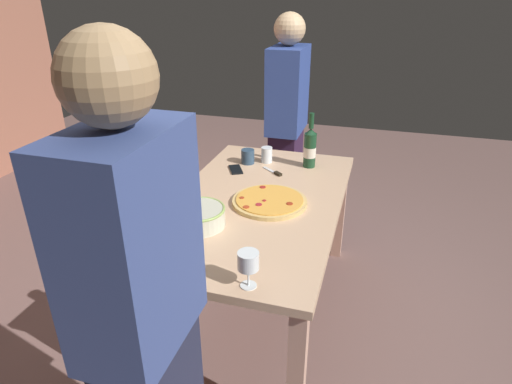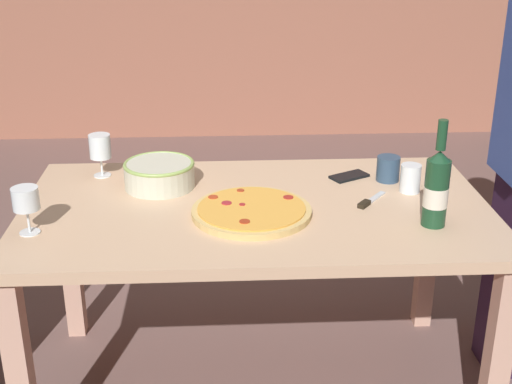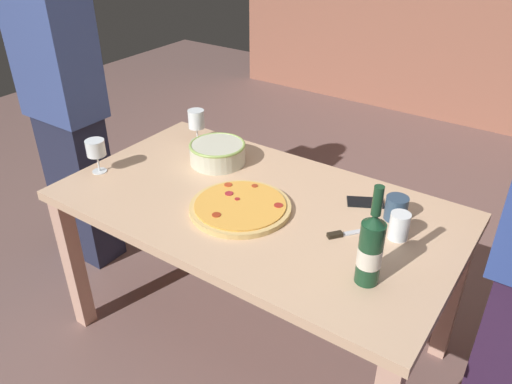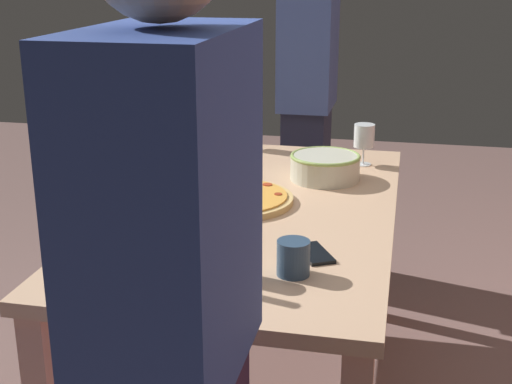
{
  "view_description": "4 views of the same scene",
  "coord_description": "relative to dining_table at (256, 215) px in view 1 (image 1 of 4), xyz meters",
  "views": [
    {
      "loc": [
        -2.0,
        -0.6,
        1.8
      ],
      "look_at": [
        0.0,
        0.0,
        0.8
      ],
      "focal_mm": 30.28,
      "sensor_mm": 36.0,
      "label": 1
    },
    {
      "loc": [
        -0.11,
        -2.2,
        1.7
      ],
      "look_at": [
        0.0,
        0.0,
        0.8
      ],
      "focal_mm": 49.16,
      "sensor_mm": 36.0,
      "label": 2
    },
    {
      "loc": [
        0.97,
        -1.41,
        1.83
      ],
      "look_at": [
        0.0,
        0.0,
        0.8
      ],
      "focal_mm": 35.35,
      "sensor_mm": 36.0,
      "label": 3
    },
    {
      "loc": [
        2.15,
        0.46,
        1.52
      ],
      "look_at": [
        0.0,
        0.0,
        0.8
      ],
      "focal_mm": 49.72,
      "sensor_mm": 36.0,
      "label": 4
    }
  ],
  "objects": [
    {
      "name": "person_guest_left",
      "position": [
        1.08,
        0.08,
        0.18
      ],
      "size": [
        0.42,
        0.24,
        1.64
      ],
      "rotation": [
        0.0,
        0.0,
        -3.07
      ],
      "color": "#311C39",
      "rests_on": "ground"
    },
    {
      "name": "cup_amber",
      "position": [
        0.5,
        0.21,
        0.14
      ],
      "size": [
        0.09,
        0.09,
        0.09
      ],
      "primitive_type": "cylinder",
      "color": "#2D455E",
      "rests_on": "dining_table"
    },
    {
      "name": "pizza_knife",
      "position": [
        0.39,
        -0.0,
        0.1
      ],
      "size": [
        0.13,
        0.15,
        0.02
      ],
      "color": "silver",
      "rests_on": "dining_table"
    },
    {
      "name": "cup_ceramic",
      "position": [
        0.56,
        0.09,
        0.14
      ],
      "size": [
        0.07,
        0.07,
        0.1
      ],
      "primitive_type": "cylinder",
      "color": "white",
      "rests_on": "dining_table"
    },
    {
      "name": "cell_phone",
      "position": [
        0.36,
        0.24,
        0.1
      ],
      "size": [
        0.16,
        0.13,
        0.01
      ],
      "primitive_type": "cube",
      "rotation": [
        0.0,
        0.0,
        2.07
      ],
      "color": "black",
      "rests_on": "dining_table"
    },
    {
      "name": "wine_glass_near_pizza",
      "position": [
        -0.57,
        0.31,
        0.2
      ],
      "size": [
        0.08,
        0.08,
        0.16
      ],
      "color": "white",
      "rests_on": "dining_table"
    },
    {
      "name": "serving_bowl",
      "position": [
        -0.34,
        0.19,
        0.14
      ],
      "size": [
        0.26,
        0.26,
        0.1
      ],
      "color": "beige",
      "rests_on": "dining_table"
    },
    {
      "name": "wine_bottle",
      "position": [
        0.56,
        -0.19,
        0.22
      ],
      "size": [
        0.08,
        0.08,
        0.35
      ],
      "color": "#184025",
      "rests_on": "dining_table"
    },
    {
      "name": "ground_plane",
      "position": [
        0.0,
        0.0,
        -0.66
      ],
      "size": [
        8.0,
        8.0,
        0.0
      ],
      "primitive_type": "plane",
      "color": "#775954"
    },
    {
      "name": "person_host",
      "position": [
        -1.16,
        0.0,
        0.23
      ],
      "size": [
        0.39,
        0.24,
        1.73
      ],
      "rotation": [
        0.0,
        0.0,
        -0.0
      ],
      "color": "#23263E",
      "rests_on": "ground"
    },
    {
      "name": "pizza",
      "position": [
        -0.02,
        -0.08,
        0.11
      ],
      "size": [
        0.4,
        0.4,
        0.03
      ],
      "color": "#D9B36B",
      "rests_on": "dining_table"
    },
    {
      "name": "dining_table",
      "position": [
        0.0,
        0.0,
        0.0
      ],
      "size": [
        1.6,
        0.9,
        0.75
      ],
      "color": "#D4AA85",
      "rests_on": "ground"
    },
    {
      "name": "wine_glass_by_bottle",
      "position": [
        -0.72,
        -0.18,
        0.2
      ],
      "size": [
        0.08,
        0.08,
        0.15
      ],
      "color": "white",
      "rests_on": "dining_table"
    }
  ]
}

